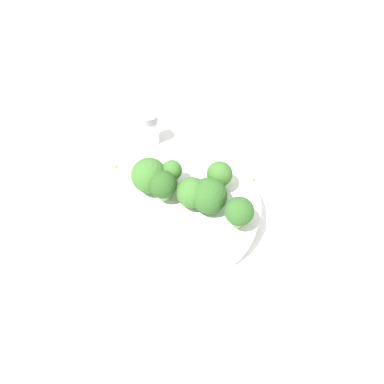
# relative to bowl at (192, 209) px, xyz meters

# --- Properties ---
(ground_plane) EXTENTS (3.00, 3.00, 0.00)m
(ground_plane) POSITION_rel_bowl_xyz_m (0.00, 0.00, -0.02)
(ground_plane) COLOR white
(bowl) EXTENTS (0.22, 0.22, 0.04)m
(bowl) POSITION_rel_bowl_xyz_m (0.00, 0.00, 0.00)
(bowl) COLOR white
(bowl) RESTS_ON ground_plane
(broccoli_floret_0) EXTENTS (0.04, 0.04, 0.06)m
(broccoli_floret_0) POSITION_rel_bowl_xyz_m (-0.00, -0.05, 0.05)
(broccoli_floret_0) COLOR #8EB770
(broccoli_floret_0) RESTS_ON bowl
(broccoli_floret_1) EXTENTS (0.06, 0.06, 0.06)m
(broccoli_floret_1) POSITION_rel_bowl_xyz_m (-0.01, -0.07, 0.05)
(broccoli_floret_1) COLOR #8EB770
(broccoli_floret_1) RESTS_ON bowl
(broccoli_floret_2) EXTENTS (0.03, 0.03, 0.05)m
(broccoli_floret_2) POSITION_rel_bowl_xyz_m (-0.03, -0.04, 0.05)
(broccoli_floret_2) COLOR #7A9E5B
(broccoli_floret_2) RESTS_ON bowl
(broccoli_floret_3) EXTENTS (0.06, 0.06, 0.06)m
(broccoli_floret_3) POSITION_rel_bowl_xyz_m (-0.00, 0.03, 0.05)
(broccoli_floret_3) COLOR #8EB770
(broccoli_floret_3) RESTS_ON bowl
(broccoli_floret_4) EXTENTS (0.04, 0.04, 0.06)m
(broccoli_floret_4) POSITION_rel_bowl_xyz_m (-0.04, 0.04, 0.05)
(broccoli_floret_4) COLOR #84AD66
(broccoli_floret_4) RESTS_ON bowl
(broccoli_floret_5) EXTENTS (0.04, 0.04, 0.06)m
(broccoli_floret_5) POSITION_rel_bowl_xyz_m (0.02, 0.08, 0.06)
(broccoli_floret_5) COLOR #8EB770
(broccoli_floret_5) RESTS_ON bowl
(broccoli_floret_6) EXTENTS (0.05, 0.05, 0.05)m
(broccoli_floret_6) POSITION_rel_bowl_xyz_m (0.00, -0.00, 0.05)
(broccoli_floret_6) COLOR #84AD66
(broccoli_floret_6) RESTS_ON bowl
(pepper_shaker) EXTENTS (0.03, 0.03, 0.07)m
(pepper_shaker) POSITION_rel_bowl_xyz_m (-0.15, -0.12, 0.01)
(pepper_shaker) COLOR silver
(pepper_shaker) RESTS_ON ground_plane
(almond_crumb_0) EXTENTS (0.01, 0.01, 0.01)m
(almond_crumb_0) POSITION_rel_bowl_xyz_m (-0.07, -0.17, -0.02)
(almond_crumb_0) COLOR #AD7F4C
(almond_crumb_0) RESTS_ON ground_plane
(almond_crumb_1) EXTENTS (0.01, 0.01, 0.01)m
(almond_crumb_1) POSITION_rel_bowl_xyz_m (-0.10, 0.09, -0.02)
(almond_crumb_1) COLOR olive
(almond_crumb_1) RESTS_ON ground_plane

